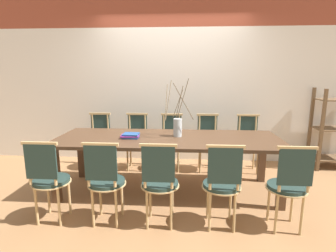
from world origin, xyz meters
The scene contains 15 objects.
ground_plane centered at (0.00, 0.00, 0.00)m, with size 16.00×16.00×0.00m, color #9E7047.
wall_rear centered at (0.00, 1.34, 1.60)m, with size 12.00×0.06×3.20m.
dining_table centered at (0.00, 0.00, 0.65)m, with size 2.84×1.01×0.73m.
chair_near_leftend centered at (-1.16, -0.82, 0.49)m, with size 0.39×0.39×0.89m.
chair_near_left centered at (-0.58, -0.82, 0.49)m, with size 0.39×0.39×0.89m.
chair_near_center centered at (-0.03, -0.82, 0.49)m, with size 0.39×0.39×0.89m.
chair_near_right centered at (0.58, -0.82, 0.49)m, with size 0.39×0.39×0.89m.
chair_near_rightend centered at (1.22, -0.82, 0.49)m, with size 0.39×0.39×0.89m.
chair_far_leftend centered at (-1.18, 0.82, 0.49)m, with size 0.39×0.39×0.89m.
chair_far_left centered at (-0.56, 0.82, 0.49)m, with size 0.39×0.39×0.89m.
chair_far_center centered at (0.00, 0.82, 0.49)m, with size 0.39×0.39×0.89m.
chair_far_right centered at (0.58, 0.82, 0.49)m, with size 0.39×0.39×0.89m.
chair_far_rightend centered at (1.21, 0.82, 0.49)m, with size 0.39×0.39×0.89m.
vase_centerpiece centered at (0.12, 0.07, 0.86)m, with size 0.36×0.36×0.74m.
book_stack centered at (-0.47, -0.05, 0.75)m, with size 0.24×0.19×0.06m.
Camera 1 is at (0.21, -3.24, 1.53)m, focal length 28.00 mm.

